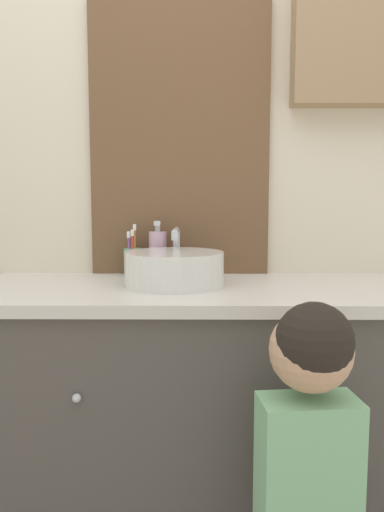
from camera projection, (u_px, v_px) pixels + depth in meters
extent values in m
cube|color=beige|center=(199.00, 172.00, 1.81)|extent=(3.20, 0.06, 2.50)
cube|color=brown|center=(180.00, 170.00, 1.77)|extent=(0.63, 0.02, 1.16)
cube|color=#B2C1CC|center=(180.00, 170.00, 1.77)|extent=(0.57, 0.01, 1.10)
cube|color=#997A56|center=(372.00, 6.00, 1.67)|extent=(0.52, 0.10, 0.65)
cube|color=#4C4742|center=(200.00, 428.00, 1.59)|extent=(1.39, 0.53, 0.85)
cube|color=beige|center=(200.00, 292.00, 1.54)|extent=(1.43, 0.57, 0.03)
sphere|color=silver|center=(77.00, 398.00, 1.30)|extent=(0.02, 0.02, 0.02)
sphere|color=silver|center=(325.00, 399.00, 1.29)|extent=(0.02, 0.02, 0.02)
cylinder|color=silver|center=(174.00, 269.00, 1.55)|extent=(0.31, 0.31, 0.11)
cylinder|color=silver|center=(174.00, 253.00, 1.54)|extent=(0.25, 0.25, 0.01)
cylinder|color=silver|center=(176.00, 253.00, 1.72)|extent=(0.02, 0.02, 0.16)
cylinder|color=silver|center=(176.00, 231.00, 1.64)|extent=(0.02, 0.14, 0.02)
cylinder|color=silver|center=(175.00, 236.00, 1.58)|extent=(0.02, 0.02, 0.02)
sphere|color=white|center=(201.00, 266.00, 1.73)|extent=(0.06, 0.06, 0.06)
cylinder|color=#66B27F|center=(133.00, 262.00, 1.74)|extent=(0.06, 0.06, 0.10)
cylinder|color=orange|center=(135.00, 249.00, 1.74)|extent=(0.01, 0.01, 0.17)
cube|color=white|center=(135.00, 227.00, 1.73)|extent=(0.01, 0.02, 0.02)
cylinder|color=#3884DB|center=(133.00, 251.00, 1.75)|extent=(0.01, 0.01, 0.15)
cube|color=white|center=(133.00, 233.00, 1.75)|extent=(0.01, 0.02, 0.02)
cylinder|color=pink|center=(130.00, 252.00, 1.75)|extent=(0.01, 0.01, 0.14)
cube|color=white|center=(129.00, 235.00, 1.74)|extent=(0.01, 0.02, 0.02)
cylinder|color=#8E56B7|center=(129.00, 252.00, 1.73)|extent=(0.01, 0.01, 0.14)
cube|color=white|center=(129.00, 235.00, 1.73)|extent=(0.01, 0.02, 0.02)
cylinder|color=#D6423D|center=(133.00, 252.00, 1.72)|extent=(0.01, 0.01, 0.15)
cube|color=white|center=(132.00, 233.00, 1.72)|extent=(0.01, 0.02, 0.02)
cylinder|color=#CCA3BC|center=(158.00, 254.00, 1.75)|extent=(0.06, 0.06, 0.16)
cylinder|color=silver|center=(158.00, 229.00, 1.74)|extent=(0.02, 0.02, 0.02)
cube|color=silver|center=(157.00, 223.00, 1.73)|extent=(0.02, 0.03, 0.02)
cube|color=#7FBC89|center=(308.00, 476.00, 1.13)|extent=(0.23, 0.15, 0.36)
sphere|color=tan|center=(311.00, 350.00, 1.10)|extent=(0.19, 0.19, 0.19)
sphere|color=black|center=(314.00, 341.00, 1.07)|extent=(0.17, 0.17, 0.17)
cylinder|color=#7FBC89|center=(313.00, 392.00, 1.32)|extent=(0.08, 0.28, 0.05)
cylinder|color=#D6423D|center=(297.00, 361.00, 1.45)|extent=(0.01, 0.05, 0.12)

